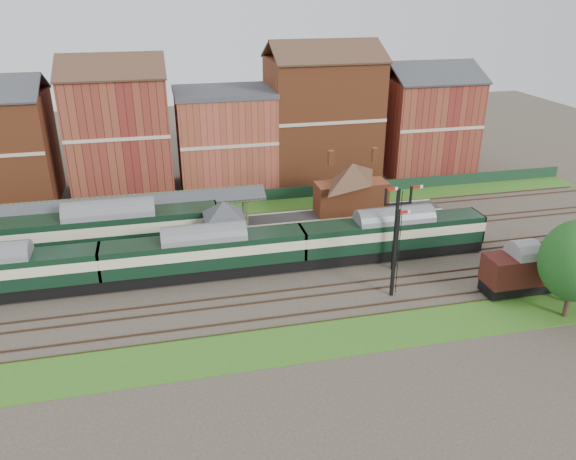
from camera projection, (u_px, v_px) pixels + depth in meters
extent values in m
plane|color=#473D33|center=(262.00, 270.00, 52.65)|extent=(160.00, 160.00, 0.00)
cube|color=#2D6619|center=(237.00, 209.00, 66.89)|extent=(90.00, 4.50, 0.06)
cube|color=#2D6619|center=(292.00, 343.00, 41.94)|extent=(90.00, 5.00, 0.06)
cube|color=#193823|center=(235.00, 198.00, 68.38)|extent=(90.00, 0.12, 1.50)
cube|color=#2D2D2D|center=(200.00, 230.00, 60.09)|extent=(55.00, 3.40, 1.00)
cube|color=#667956|center=(226.00, 248.00, 54.43)|extent=(3.40, 3.20, 2.40)
cube|color=#40482D|center=(225.00, 227.00, 53.54)|extent=(3.60, 3.40, 2.00)
pyramid|color=#383A3F|center=(224.00, 209.00, 52.82)|extent=(5.40, 5.40, 1.60)
cube|color=maroon|center=(305.00, 241.00, 56.14)|extent=(3.00, 2.40, 2.20)
cube|color=#4C3323|center=(307.00, 230.00, 54.98)|extent=(3.20, 1.34, 0.79)
cube|color=#4C3323|center=(304.00, 225.00, 56.13)|extent=(3.20, 1.34, 0.79)
cube|color=brown|center=(351.00, 197.00, 62.72)|extent=(8.00, 3.00, 3.50)
pyramid|color=#4C3323|center=(352.00, 173.00, 61.57)|extent=(8.10, 8.10, 2.20)
cube|color=brown|center=(331.00, 170.00, 60.85)|extent=(0.60, 0.60, 1.60)
cube|color=brown|center=(374.00, 167.00, 61.89)|extent=(0.60, 0.60, 1.60)
cube|color=#40482D|center=(23.00, 230.00, 54.49)|extent=(0.22, 0.22, 3.40)
cube|color=#40482D|center=(243.00, 203.00, 61.40)|extent=(0.22, 0.22, 3.40)
cube|color=#383A3F|center=(138.00, 202.00, 56.33)|extent=(26.00, 1.99, 0.90)
cube|color=#383A3F|center=(138.00, 195.00, 58.03)|extent=(26.00, 1.99, 0.90)
cube|color=#40482D|center=(137.00, 195.00, 57.03)|extent=(26.00, 0.20, 0.20)
cube|color=black|center=(396.00, 230.00, 51.31)|extent=(0.25, 0.25, 8.00)
cube|color=black|center=(398.00, 204.00, 50.26)|extent=(2.60, 0.18, 0.18)
cube|color=#B2140F|center=(392.00, 189.00, 49.54)|extent=(1.10, 0.08, 0.25)
cube|color=#B2140F|center=(417.00, 187.00, 50.04)|extent=(1.10, 0.08, 0.25)
cube|color=black|center=(395.00, 254.00, 46.88)|extent=(0.25, 0.25, 8.00)
cube|color=#B2140F|center=(404.00, 212.00, 45.50)|extent=(1.10, 0.08, 0.25)
cube|color=beige|center=(575.00, 265.00, 46.00)|extent=(0.22, 0.22, 7.00)
cube|color=maroon|center=(120.00, 135.00, 69.18)|extent=(12.00, 10.00, 15.00)
cube|color=#A94736|center=(225.00, 141.00, 72.49)|extent=(12.00, 10.00, 12.00)
cube|color=brown|center=(322.00, 121.00, 74.40)|extent=(14.00, 10.00, 16.00)
cube|color=maroon|center=(425.00, 126.00, 78.13)|extent=(12.00, 10.00, 13.00)
cube|color=black|center=(206.00, 270.00, 51.27)|extent=(18.15, 2.54, 1.11)
cube|color=black|center=(205.00, 251.00, 50.51)|extent=(18.15, 2.82, 2.62)
cube|color=beige|center=(205.00, 248.00, 50.39)|extent=(18.17, 2.86, 0.91)
cube|color=slate|center=(204.00, 237.00, 49.92)|extent=(18.15, 2.82, 0.61)
cube|color=black|center=(392.00, 250.00, 55.05)|extent=(18.15, 2.54, 1.11)
cube|color=black|center=(393.00, 233.00, 54.30)|extent=(18.15, 2.82, 2.62)
cube|color=beige|center=(393.00, 230.00, 54.17)|extent=(18.17, 2.86, 0.91)
cube|color=slate|center=(394.00, 219.00, 53.71)|extent=(18.15, 2.82, 0.61)
cube|color=black|center=(114.00, 248.00, 55.28)|extent=(20.61, 2.89, 1.26)
cube|color=black|center=(112.00, 228.00, 54.42)|extent=(20.61, 3.21, 2.98)
cube|color=beige|center=(111.00, 225.00, 54.28)|extent=(20.63, 3.25, 1.03)
cube|color=slate|center=(109.00, 212.00, 53.75)|extent=(20.61, 3.21, 0.69)
cube|color=black|center=(517.00, 286.00, 48.72)|extent=(6.24, 2.30, 0.94)
cube|color=#411512|center=(520.00, 268.00, 48.03)|extent=(6.24, 2.70, 2.49)
cube|color=gray|center=(523.00, 254.00, 47.48)|extent=(6.24, 2.70, 0.46)
cylinder|color=#382619|center=(569.00, 296.00, 44.61)|extent=(0.44, 0.44, 3.87)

